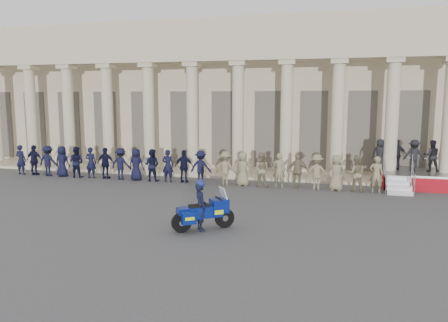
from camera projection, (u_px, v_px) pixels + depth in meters
ground at (158, 213)px, 16.64m from camera, size 90.00×90.00×0.00m
building at (241, 96)px, 30.12m from camera, size 40.00×12.50×9.00m
officer_rank at (180, 166)px, 22.55m from camera, size 19.93×0.65×1.71m
reviewing_stand at (420, 161)px, 21.41m from camera, size 4.76×3.74×2.32m
motorcycle at (204, 212)px, 14.43m from camera, size 1.85×1.54×1.40m
rider at (200, 205)px, 14.35m from camera, size 0.66×0.71×1.71m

